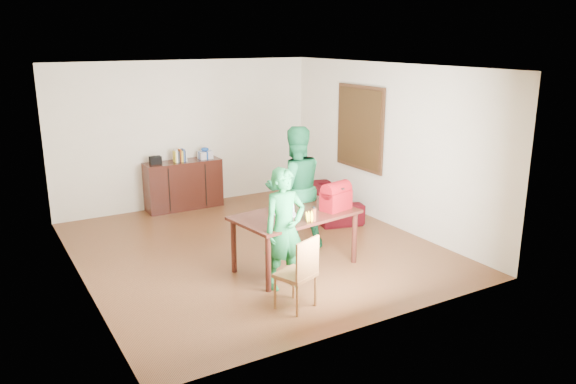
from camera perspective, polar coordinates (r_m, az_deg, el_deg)
room at (r=8.32m, az=-3.85°, el=3.03°), size 5.20×5.70×2.90m
table at (r=7.66m, az=0.76°, el=-2.89°), size 1.79×1.17×0.78m
chair at (r=6.68m, az=0.85°, el=-9.65°), size 0.52×0.51×0.89m
person_near at (r=7.03m, az=-0.37°, el=-3.77°), size 0.57×0.38×1.56m
person_far at (r=8.35m, az=0.71°, el=0.42°), size 1.02×0.87×1.85m
laptop at (r=7.53m, az=-0.29°, el=-2.08°), size 0.34×0.29×0.21m
bananas at (r=7.27m, az=2.19°, el=-2.85°), size 0.16×0.12×0.06m
bottle at (r=7.30m, az=2.63°, el=-2.24°), size 0.08×0.08×0.19m
red_bag at (r=7.78m, az=4.90°, el=-0.69°), size 0.47×0.34×0.31m
sofa at (r=10.22m, az=3.94°, el=-0.61°), size 1.17×1.98×0.54m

